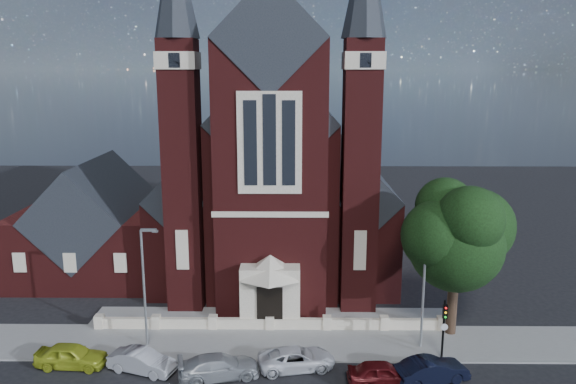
# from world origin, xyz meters

# --- Properties ---
(ground) EXTENTS (120.00, 120.00, 0.00)m
(ground) POSITION_xyz_m (0.00, 15.00, 0.00)
(ground) COLOR black
(ground) RESTS_ON ground
(pavement_strip) EXTENTS (60.00, 5.00, 0.12)m
(pavement_strip) POSITION_xyz_m (0.00, 4.50, 0.00)
(pavement_strip) COLOR gray
(pavement_strip) RESTS_ON ground
(forecourt_paving) EXTENTS (26.00, 3.00, 0.14)m
(forecourt_paving) POSITION_xyz_m (0.00, 8.50, 0.00)
(forecourt_paving) COLOR gray
(forecourt_paving) RESTS_ON ground
(forecourt_wall) EXTENTS (24.00, 0.40, 0.90)m
(forecourt_wall) POSITION_xyz_m (0.00, 6.50, 0.00)
(forecourt_wall) COLOR #BBAF94
(forecourt_wall) RESTS_ON ground
(church) EXTENTS (20.01, 34.90, 29.20)m
(church) POSITION_xyz_m (-0.00, 22.94, 8.19)
(church) COLOR #471313
(church) RESTS_ON ground
(parish_hall) EXTENTS (12.00, 12.20, 10.24)m
(parish_hall) POSITION_xyz_m (-16.00, 18.00, 4.01)
(parish_hall) COLOR #471313
(parish_hall) RESTS_ON ground
(street_tree) EXTENTS (6.40, 6.60, 10.70)m
(street_tree) POSITION_xyz_m (12.60, 5.71, 6.96)
(street_tree) COLOR black
(street_tree) RESTS_ON ground
(street_lamp_left) EXTENTS (1.16, 0.22, 8.09)m
(street_lamp_left) POSITION_xyz_m (-7.91, 4.00, 4.60)
(street_lamp_left) COLOR gray
(street_lamp_left) RESTS_ON ground
(street_lamp_right) EXTENTS (1.16, 0.22, 8.09)m
(street_lamp_right) POSITION_xyz_m (10.09, 4.00, 4.60)
(street_lamp_right) COLOR gray
(street_lamp_right) RESTS_ON ground
(traffic_signal) EXTENTS (0.28, 0.42, 4.00)m
(traffic_signal) POSITION_xyz_m (11.00, 2.43, 2.58)
(traffic_signal) COLOR black
(traffic_signal) RESTS_ON ground
(car_lime_van) EXTENTS (4.42, 1.99, 1.47)m
(car_lime_van) POSITION_xyz_m (-11.98, 1.40, 0.74)
(car_lime_van) COLOR #A4B123
(car_lime_van) RESTS_ON ground
(car_silver_a) EXTENTS (4.39, 2.66, 1.37)m
(car_silver_a) POSITION_xyz_m (-7.50, 0.85, 0.68)
(car_silver_a) COLOR #A7A9AF
(car_silver_a) RESTS_ON ground
(car_silver_b) EXTENTS (5.14, 3.02, 1.40)m
(car_silver_b) POSITION_xyz_m (-2.74, 0.26, 0.70)
(car_silver_b) COLOR #94989B
(car_silver_b) RESTS_ON ground
(car_white_suv) EXTENTS (5.03, 3.00, 1.31)m
(car_white_suv) POSITION_xyz_m (1.85, 1.32, 0.65)
(car_white_suv) COLOR white
(car_white_suv) RESTS_ON ground
(car_dark_red) EXTENTS (4.16, 1.77, 1.40)m
(car_dark_red) POSITION_xyz_m (6.83, -0.42, 0.70)
(car_dark_red) COLOR #4C0D0F
(car_dark_red) RESTS_ON ground
(car_navy) EXTENTS (4.68, 2.75, 1.46)m
(car_navy) POSITION_xyz_m (9.69, -0.12, 0.73)
(car_navy) COLOR black
(car_navy) RESTS_ON ground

